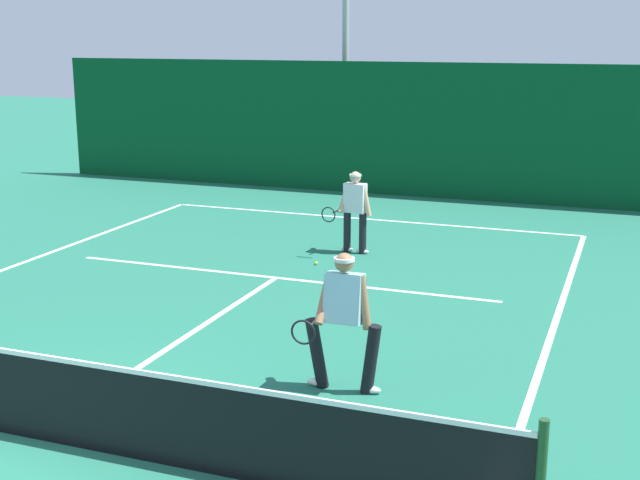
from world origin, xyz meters
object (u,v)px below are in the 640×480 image
object	(u,v)px
player_near	(343,316)
player_far	(355,209)
light_pole	(346,5)
tennis_ball	(316,263)

from	to	relation	value
player_near	player_far	xyz separation A→B (m)	(-1.94, 6.25, -0.06)
player_near	light_pole	bearing A→B (deg)	-72.87
light_pole	tennis_ball	bearing A→B (deg)	-74.42
player_near	light_pole	xyz separation A→B (m)	(-4.61, 13.41, 3.92)
player_far	player_near	bearing A→B (deg)	113.37
light_pole	player_far	bearing A→B (deg)	-69.55
tennis_ball	light_pole	world-z (taller)	light_pole
player_far	tennis_ball	world-z (taller)	player_far
tennis_ball	light_pole	bearing A→B (deg)	105.58
player_near	tennis_ball	bearing A→B (deg)	-67.72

